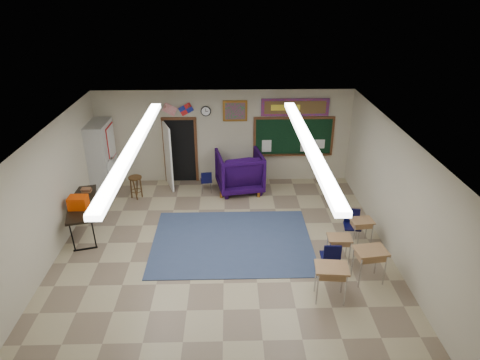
{
  "coord_description": "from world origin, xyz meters",
  "views": [
    {
      "loc": [
        0.16,
        -8.32,
        6.04
      ],
      "look_at": [
        0.42,
        1.5,
        1.4
      ],
      "focal_mm": 32.0,
      "sensor_mm": 36.0,
      "label": 1
    }
  ],
  "objects_px": {
    "folding_table": "(84,216)",
    "wooden_stool": "(136,187)",
    "student_desk_front_left": "(338,248)",
    "student_desk_front_right": "(361,230)",
    "wingback_armchair": "(240,171)"
  },
  "relations": [
    {
      "from": "student_desk_front_left",
      "to": "wingback_armchair",
      "type": "bearing_deg",
      "value": 122.69
    },
    {
      "from": "student_desk_front_left",
      "to": "folding_table",
      "type": "height_order",
      "value": "folding_table"
    },
    {
      "from": "wingback_armchair",
      "to": "student_desk_front_left",
      "type": "distance_m",
      "value": 4.43
    },
    {
      "from": "student_desk_front_left",
      "to": "student_desk_front_right",
      "type": "xyz_separation_m",
      "value": [
        0.73,
        0.74,
        0.0
      ]
    },
    {
      "from": "wingback_armchair",
      "to": "student_desk_front_left",
      "type": "relative_size",
      "value": 2.1
    },
    {
      "from": "folding_table",
      "to": "wooden_stool",
      "type": "distance_m",
      "value": 2.13
    },
    {
      "from": "student_desk_front_right",
      "to": "folding_table",
      "type": "height_order",
      "value": "folding_table"
    },
    {
      "from": "wingback_armchair",
      "to": "student_desk_front_right",
      "type": "height_order",
      "value": "wingback_armchair"
    },
    {
      "from": "student_desk_front_left",
      "to": "wooden_stool",
      "type": "bearing_deg",
      "value": 150.59
    },
    {
      "from": "student_desk_front_left",
      "to": "student_desk_front_right",
      "type": "relative_size",
      "value": 1.0
    },
    {
      "from": "wingback_armchair",
      "to": "wooden_stool",
      "type": "relative_size",
      "value": 2.0
    },
    {
      "from": "wingback_armchair",
      "to": "student_desk_front_left",
      "type": "height_order",
      "value": "wingback_armchair"
    },
    {
      "from": "wingback_armchair",
      "to": "wooden_stool",
      "type": "distance_m",
      "value": 3.18
    },
    {
      "from": "student_desk_front_left",
      "to": "student_desk_front_right",
      "type": "distance_m",
      "value": 1.04
    },
    {
      "from": "student_desk_front_right",
      "to": "wooden_stool",
      "type": "bearing_deg",
      "value": 150.79
    }
  ]
}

